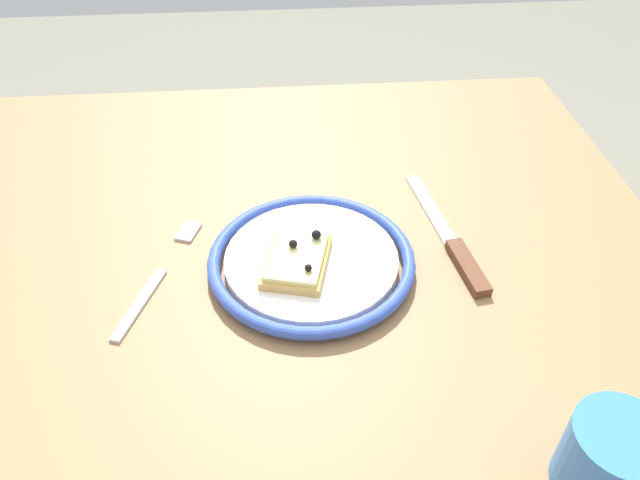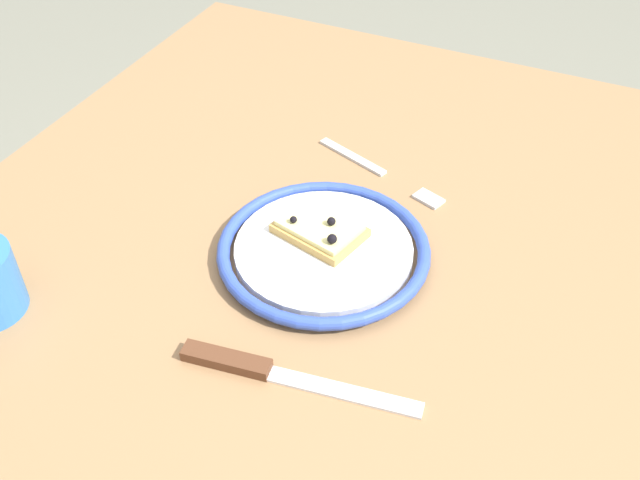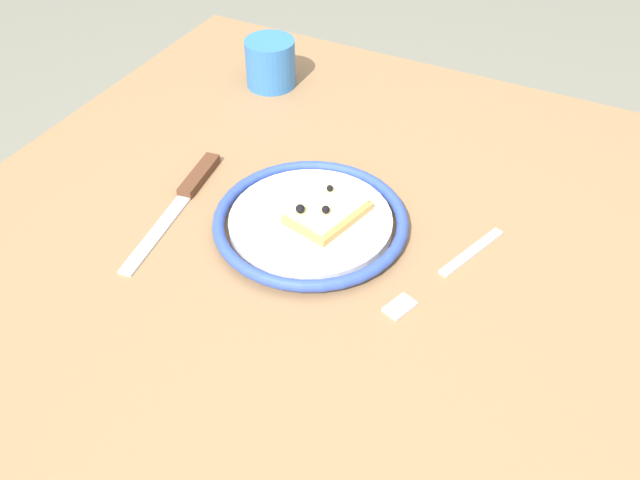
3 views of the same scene
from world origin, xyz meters
TOP-DOWN VIEW (x-y plane):
  - dining_table at (0.00, 0.00)m, footprint 0.98×0.93m
  - plate at (0.05, 0.00)m, footprint 0.24×0.24m
  - pizza_slice_near at (0.03, -0.01)m, footprint 0.09×0.11m
  - knife at (0.22, 0.01)m, footprint 0.05×0.24m
  - fork at (-0.13, -0.00)m, footprint 0.08×0.20m

SIDE VIEW (x-z plane):
  - dining_table at x=0.00m, z-range 0.29..1.06m
  - fork at x=-0.13m, z-range 0.77..0.78m
  - knife at x=0.22m, z-range 0.77..0.78m
  - plate at x=0.05m, z-range 0.77..0.79m
  - pizza_slice_near at x=0.03m, z-range 0.78..0.81m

